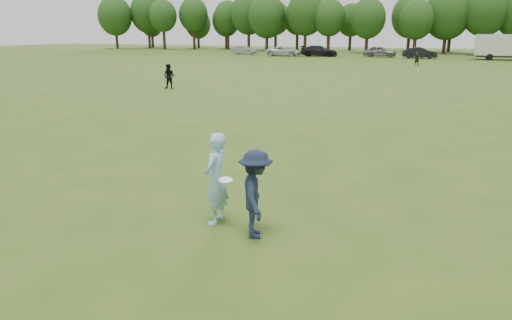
# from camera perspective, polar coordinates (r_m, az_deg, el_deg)

# --- Properties ---
(ground) EXTENTS (200.00, 200.00, 0.00)m
(ground) POSITION_cam_1_polar(r_m,az_deg,el_deg) (9.02, -7.21, -8.05)
(ground) COLOR #2F5116
(ground) RESTS_ON ground
(thrower) EXTENTS (0.45, 0.67, 1.80)m
(thrower) POSITION_cam_1_polar(r_m,az_deg,el_deg) (8.79, -5.03, -2.34)
(thrower) COLOR #97CCE9
(thrower) RESTS_ON ground
(defender) EXTENTS (0.99, 1.21, 1.63)m
(defender) POSITION_cam_1_polar(r_m,az_deg,el_deg) (8.19, -0.04, -4.27)
(defender) COLOR #192237
(defender) RESTS_ON ground
(player_far_a) EXTENTS (0.86, 0.72, 1.58)m
(player_far_a) POSITION_cam_1_polar(r_m,az_deg,el_deg) (30.39, -10.80, 10.22)
(player_far_a) COLOR black
(player_far_a) RESTS_ON ground
(player_far_d) EXTENTS (1.47, 0.84, 1.51)m
(player_far_d) POSITION_cam_1_polar(r_m,az_deg,el_deg) (52.95, 19.49, 11.86)
(player_far_d) COLOR #272727
(player_far_d) RESTS_ON ground
(car_b) EXTENTS (4.18, 1.77, 1.34)m
(car_b) POSITION_cam_1_polar(r_m,az_deg,el_deg) (75.00, -1.53, 13.59)
(car_b) COLOR gray
(car_b) RESTS_ON ground
(car_c) EXTENTS (5.36, 2.90, 1.43)m
(car_c) POSITION_cam_1_polar(r_m,az_deg,el_deg) (69.64, 3.51, 13.43)
(car_c) COLOR silver
(car_c) RESTS_ON ground
(car_d) EXTENTS (5.51, 2.60, 1.55)m
(car_d) POSITION_cam_1_polar(r_m,az_deg,el_deg) (69.12, 7.88, 13.35)
(car_d) COLOR black
(car_d) RESTS_ON ground
(car_e) EXTENTS (4.60, 1.93, 1.55)m
(car_e) POSITION_cam_1_polar(r_m,az_deg,el_deg) (68.92, 15.23, 12.95)
(car_e) COLOR slate
(car_e) RESTS_ON ground
(car_f) EXTENTS (4.54, 1.64, 1.49)m
(car_f) POSITION_cam_1_polar(r_m,az_deg,el_deg) (66.99, 19.82, 12.48)
(car_f) COLOR black
(car_f) RESTS_ON ground
(disc_in_play) EXTENTS (0.28, 0.28, 0.06)m
(disc_in_play) POSITION_cam_1_polar(r_m,az_deg,el_deg) (8.48, -3.84, -2.53)
(disc_in_play) COLOR white
(disc_in_play) RESTS_ON ground
(cargo_trailer) EXTENTS (9.00, 2.75, 3.20)m
(cargo_trailer) POSITION_cam_1_polar(r_m,az_deg,el_deg) (67.64, 29.14, 12.35)
(cargo_trailer) COLOR silver
(cargo_trailer) RESTS_ON ground
(treeline) EXTENTS (130.35, 18.39, 11.74)m
(treeline) POSITION_cam_1_polar(r_m,az_deg,el_deg) (84.05, 22.85, 16.47)
(treeline) COLOR #332114
(treeline) RESTS_ON ground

